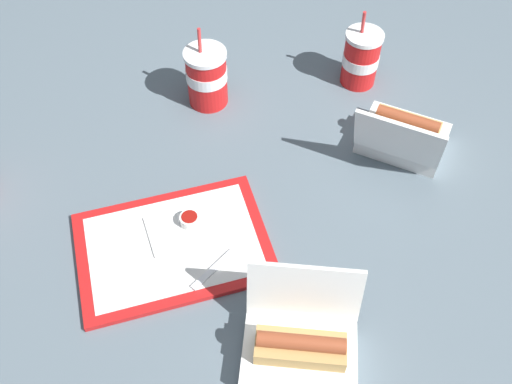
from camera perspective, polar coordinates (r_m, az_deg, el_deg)
ground_plane at (r=1.17m, az=0.99°, el=-2.60°), size 3.20×3.20×0.00m
food_tray at (r=1.13m, az=-8.27°, el=-5.40°), size 0.41×0.32×0.01m
ketchup_cup at (r=1.14m, az=-6.64°, el=-2.79°), size 0.04×0.04×0.02m
napkin_stack at (r=1.14m, az=-8.26°, el=-3.82°), size 0.11×0.11×0.00m
plastic_fork at (r=1.09m, az=-4.28°, el=-7.71°), size 0.11×0.05×0.00m
clamshell_hotdog_right at (r=1.30m, az=14.49°, el=5.51°), size 0.27×0.26×0.17m
clamshell_hotdog_back at (r=0.99m, az=4.43°, el=-15.15°), size 0.25×0.23×0.16m
soda_cup_center at (r=1.43m, az=10.45°, el=13.02°), size 0.09×0.09×0.20m
soda_cup_right at (r=1.36m, az=-4.95°, el=11.43°), size 0.10×0.10×0.20m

